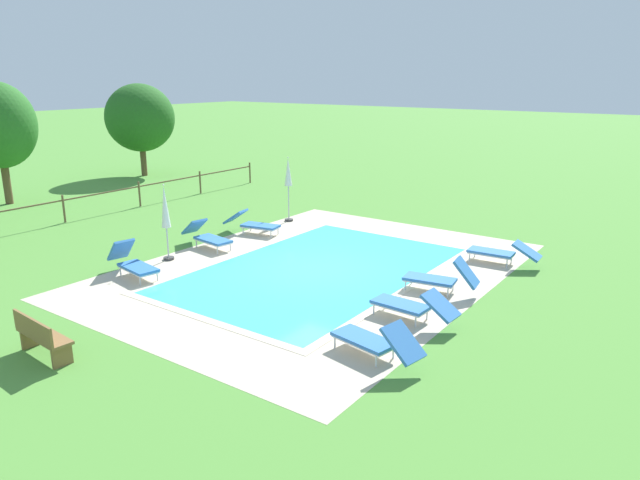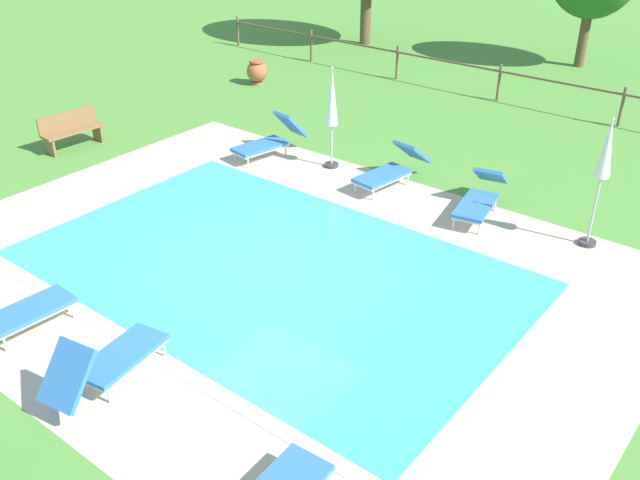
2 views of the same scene
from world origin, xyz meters
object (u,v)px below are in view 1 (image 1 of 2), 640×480
Objects in this scene: wooden_bench_lawn_side at (41,335)px; sun_lounger_south_near_corner at (440,278)px; sun_lounger_south_far at (207,236)px; sun_lounger_north_near_steps at (133,263)px; tree_centre at (140,118)px; sun_lounger_north_far at (253,223)px; sun_lounger_north_end at (412,305)px; sun_lounger_south_mid at (375,341)px; patio_umbrella_closed_row_west at (288,177)px; patio_umbrella_closed_row_mid_west at (165,211)px; sun_lounger_north_mid at (501,252)px.

sun_lounger_south_near_corner is at bearing -31.72° from wooden_bench_lawn_side.
sun_lounger_north_near_steps is at bearing -173.11° from sun_lounger_south_far.
tree_centre is at bearing 50.68° from sun_lounger_north_near_steps.
tree_centre reaches higher than sun_lounger_north_far.
wooden_bench_lawn_side is (-5.82, 5.07, 0.10)m from sun_lounger_north_end.
sun_lounger_south_near_corner is 0.95× the size of sun_lounger_south_mid.
patio_umbrella_closed_row_west is (2.15, 0.12, 1.33)m from sun_lounger_north_far.
tree_centre is (9.32, 21.10, 2.76)m from sun_lounger_north_end.
patio_umbrella_closed_row_west is 1.60× the size of wooden_bench_lawn_side.
patio_umbrella_closed_row_west reaches higher than sun_lounger_north_far.
sun_lounger_north_near_steps is 0.85× the size of patio_umbrella_closed_row_mid_west.
tree_centre is at bearing 61.90° from sun_lounger_south_mid.
tree_centre is (9.48, 13.09, 1.64)m from patio_umbrella_closed_row_mid_west.
patio_umbrella_closed_row_west is 13.59m from tree_centre.
sun_lounger_north_far is at bearing -1.50° from sun_lounger_south_far.
sun_lounger_north_far is 1.02× the size of sun_lounger_south_mid.
tree_centre is at bearing 58.98° from sun_lounger_south_far.
sun_lounger_north_mid is 0.85× the size of patio_umbrella_closed_row_west.
patio_umbrella_closed_row_west is at bearing 3.40° from sun_lounger_north_near_steps.
sun_lounger_north_near_steps is at bearing -176.60° from patio_umbrella_closed_row_west.
tree_centre reaches higher than sun_lounger_south_near_corner.
sun_lounger_south_far is at bearing -0.08° from patio_umbrella_closed_row_mid_west.
sun_lounger_north_mid is 9.94m from patio_umbrella_closed_row_mid_west.
sun_lounger_north_end reaches higher than sun_lounger_north_mid.
sun_lounger_south_mid is 11.48m from patio_umbrella_closed_row_west.
tree_centre is (5.74, 13.15, 2.76)m from sun_lounger_north_far.
patio_umbrella_closed_row_mid_west reaches higher than sun_lounger_north_near_steps.
patio_umbrella_closed_row_west reaches higher than sun_lounger_north_mid.
sun_lounger_south_near_corner reaches higher than wooden_bench_lawn_side.
sun_lounger_south_near_corner is 0.95× the size of sun_lounger_south_far.
sun_lounger_south_near_corner is 0.39× the size of tree_centre.
sun_lounger_south_mid and wooden_bench_lawn_side have the same top height.
sun_lounger_north_far is at bearing 3.53° from sun_lounger_north_near_steps.
sun_lounger_south_near_corner is (3.74, -7.40, 0.00)m from sun_lounger_north_near_steps.
sun_lounger_north_mid is 8.37m from sun_lounger_north_far.
sun_lounger_north_near_steps reaches higher than sun_lounger_south_mid.
sun_lounger_north_end is 8.14m from sun_lounger_south_far.
sun_lounger_south_near_corner is 4.13m from sun_lounger_south_mid.
tree_centre is at bearing 79.18° from sun_lounger_north_mid.
sun_lounger_south_near_corner reaches higher than sun_lounger_south_mid.
sun_lounger_south_mid is at bearing -92.64° from sun_lounger_north_near_steps.
wooden_bench_lawn_side is at bearing -162.96° from sun_lounger_north_far.
sun_lounger_south_far is 0.89× the size of patio_umbrella_closed_row_mid_west.
patio_umbrella_closed_row_mid_west is (-3.74, 0.06, 1.12)m from sun_lounger_north_far.
sun_lounger_south_mid is (-0.36, -7.88, -0.01)m from sun_lounger_north_near_steps.
sun_lounger_north_end is 1.06× the size of sun_lounger_south_near_corner.
sun_lounger_south_far is (-3.79, 8.26, 0.02)m from sun_lounger_north_mid.
sun_lounger_north_near_steps is 3.19m from sun_lounger_south_far.
patio_umbrella_closed_row_west reaches higher than sun_lounger_south_far.
patio_umbrella_closed_row_mid_west is at bearing 179.11° from sun_lounger_north_far.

